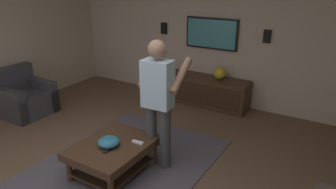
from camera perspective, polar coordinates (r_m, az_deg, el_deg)
name	(u,v)px	position (r m, az deg, el deg)	size (l,w,h in m)	color
wall_back_tv	(217,27)	(5.95, 8.93, 11.99)	(0.10, 6.42, 2.85)	#BCA893
area_rug	(124,164)	(4.23, -7.94, -12.42)	(2.59, 1.97, 0.01)	#514C56
armchair	(24,99)	(6.09, -24.80, -0.69)	(0.81, 0.82, 0.82)	#38383D
coffee_table	(113,152)	(3.95, -9.99, -10.20)	(1.00, 0.80, 0.40)	#422B1C
media_console	(204,91)	(5.96, 6.50, 0.69)	(0.45, 1.70, 0.55)	#422B1C
tv	(211,33)	(5.91, 7.93, 10.96)	(0.05, 1.01, 0.57)	black
person_standing	(158,98)	(3.78, -1.76, -0.56)	(0.55, 0.56, 1.64)	#3F3F3F
bowl	(109,142)	(3.83, -10.76, -8.50)	(0.26, 0.26, 0.12)	teal
remote_white	(138,142)	(3.87, -5.56, -8.66)	(0.15, 0.04, 0.02)	white
remote_black	(108,149)	(3.77, -10.91, -9.81)	(0.15, 0.04, 0.02)	black
vase_round	(220,73)	(5.76, 9.41, 3.85)	(0.22, 0.22, 0.22)	gold
wall_speaker_left	(267,36)	(5.60, 17.62, 10.08)	(0.06, 0.12, 0.22)	black
wall_speaker_right	(164,28)	(6.40, -0.73, 11.98)	(0.06, 0.12, 0.22)	black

